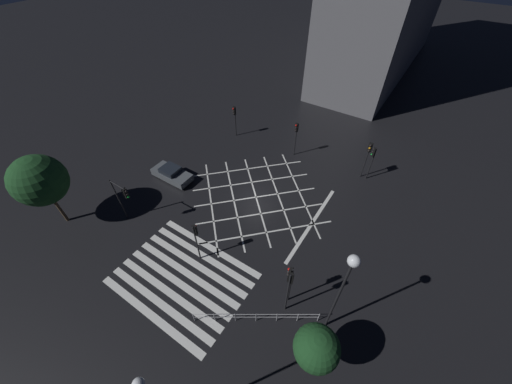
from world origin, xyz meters
TOP-DOWN VIEW (x-y plane):
  - ground_plane at (0.00, 0.00)m, footprint 200.00×200.00m
  - road_markings at (0.29, -6.52)m, footprint 14.15×20.28m
  - traffic_light_se_main at (7.12, -7.05)m, footprint 0.39×0.36m
  - traffic_light_se_cross at (7.36, -7.63)m, footprint 0.36×0.39m
  - traffic_light_ne_cross at (7.22, 8.07)m, footprint 0.36×0.39m
  - traffic_light_ne_main at (7.69, 8.19)m, footprint 0.39×0.36m
  - traffic_light_nw_cross at (-7.56, 7.20)m, footprint 0.36×0.39m
  - traffic_light_median_south at (-0.04, -7.73)m, footprint 0.36×0.39m
  - traffic_light_median_north at (-0.08, 7.64)m, footprint 0.36×0.39m
  - traffic_light_sw_main at (-7.20, -8.17)m, footprint 1.92×0.36m
  - street_lamp_east at (10.05, -7.21)m, footprint 0.62×0.62m
  - street_tree_near at (10.16, -9.93)m, footprint 2.43×2.43m
  - street_tree_far at (-12.17, -11.22)m, footprint 3.97×3.97m
  - waiting_car at (-8.37, -2.35)m, footprint 4.16×1.75m
  - pedestrian_railing at (6.15, -9.44)m, footprint 6.78×4.44m

SIDE VIEW (x-z plane):
  - ground_plane at x=0.00m, z-range 0.00..0.00m
  - road_markings at x=0.29m, z-range 0.00..0.01m
  - waiting_car at x=-8.37m, z-range -0.04..1.29m
  - pedestrian_railing at x=6.15m, z-range 0.14..1.19m
  - traffic_light_ne_main at x=7.69m, z-range 0.80..4.50m
  - traffic_light_nw_cross at x=-7.56m, z-range 0.81..4.58m
  - traffic_light_median_south at x=-0.04m, z-range 0.83..4.68m
  - traffic_light_median_north at x=-0.08m, z-range 0.85..4.83m
  - traffic_light_se_main at x=7.12m, z-range 0.86..4.88m
  - traffic_light_ne_cross at x=7.22m, z-range 0.89..5.03m
  - traffic_light_se_cross at x=7.36m, z-range 0.95..5.45m
  - traffic_light_sw_main at x=-7.20m, z-range 1.00..5.44m
  - street_tree_near at x=10.16m, z-range 1.03..5.54m
  - street_tree_far at x=-12.17m, z-range 1.33..7.97m
  - street_lamp_east at x=10.05m, z-range 2.19..10.22m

